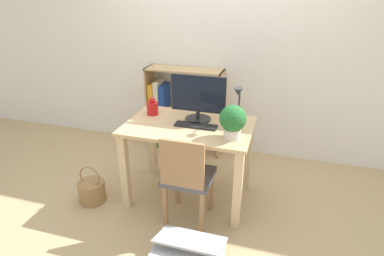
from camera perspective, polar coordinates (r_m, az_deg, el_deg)
The scene contains 11 objects.
ground_plane at distance 3.26m, azimuth -0.51°, elevation -11.88°, with size 10.00×10.00×0.00m, color tan.
wall_back at distance 3.78m, azimuth 4.58°, elevation 14.62°, with size 8.00×0.05×2.60m.
desk at distance 2.95m, azimuth -0.56°, elevation -2.17°, with size 1.14×0.73×0.77m.
monitor at distance 2.90m, azimuth 1.09°, elevation 5.56°, with size 0.51×0.24×0.42m.
keyboard at distance 2.84m, azimuth 0.67°, elevation 0.43°, with size 0.38×0.11×0.02m.
vase at distance 3.11m, azimuth -7.04°, elevation 3.66°, with size 0.11×0.11×0.17m.
desk_lamp at distance 2.77m, azimuth 8.20°, elevation 4.37°, with size 0.10×0.19×0.37m.
potted_plant at distance 2.59m, azimuth 7.25°, elevation 1.33°, with size 0.22×0.22×0.28m.
chair at distance 2.69m, azimuth -0.95°, elevation -8.59°, with size 0.40×0.40×0.85m.
bookshelf at distance 3.99m, azimuth -3.78°, elevation 2.30°, with size 0.91×0.28×1.03m.
basket at distance 3.28m, azimuth -17.38°, elevation -10.58°, with size 0.25×0.25×0.38m.
Camera 1 is at (0.78, -2.52, 1.92)m, focal length 30.00 mm.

